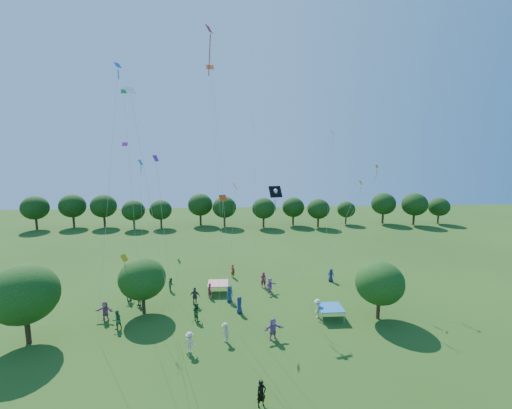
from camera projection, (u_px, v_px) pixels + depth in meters
The scene contains 42 objects.
near_tree_west at pixel (24, 294), 27.14m from camera, with size 5.27×5.27×6.58m.
near_tree_north at pixel (142, 279), 32.43m from camera, with size 4.40×4.40×5.44m.
near_tree_east at pixel (380, 283), 31.33m from camera, with size 4.40×4.40×5.46m.
treeline at pixel (234, 207), 70.47m from camera, with size 88.01×8.77×6.77m.
tent_red_stripe at pixel (218, 283), 37.63m from camera, with size 2.20×2.20×1.10m.
tent_blue at pixel (330, 308), 31.79m from camera, with size 2.20×2.20×1.10m.
man_in_black at pixel (261, 394), 20.75m from camera, with size 0.64×0.41×1.71m, color black.
crowd_person_0 at pixel (230, 294), 35.28m from camera, with size 0.86×0.47×1.75m, color navy.
crowd_person_1 at pixel (233, 271), 42.13m from camera, with size 0.63×0.40×1.67m, color maroon.
crowd_person_2 at pixel (197, 312), 31.38m from camera, with size 0.82×0.44×1.67m, color #255323.
crowd_person_3 at pixel (317, 308), 31.96m from camera, with size 1.16×0.52×1.78m, color beige.
crowd_person_4 at pixel (195, 296), 34.53m from camera, with size 1.09×0.50×1.86m, color #483C3A.
crowd_person_5 at pixel (105, 311), 31.44m from camera, with size 1.68×0.60×1.80m, color #92557E.
crowd_person_6 at pixel (331, 275), 40.79m from camera, with size 0.78×0.42×1.59m, color navy.
crowd_person_7 at pixel (263, 280), 39.05m from camera, with size 0.68×0.44×1.83m, color maroon.
crowd_person_8 at pixel (171, 284), 38.05m from camera, with size 0.76×0.41×1.53m, color #255725.
crowd_person_9 at pixel (190, 342), 26.36m from camera, with size 1.09×0.49×1.67m, color beige.
crowd_person_10 at pixel (139, 298), 34.47m from camera, with size 0.93×0.42×1.59m, color #36332B.
crowd_person_11 at pixel (270, 285), 37.50m from camera, with size 1.59×0.57×1.70m, color #AC66AF.
crowd_person_12 at pixel (239, 305), 32.83m from camera, with size 0.82×0.44×1.66m, color navy.
crowd_person_13 at pixel (209, 290), 36.32m from camera, with size 0.59×0.38×1.57m, color maroon.
crowd_person_14 at pixel (117, 320), 29.90m from camera, with size 0.83×0.45×1.69m, color #296131.
crowd_person_15 at pixel (225, 332), 27.87m from camera, with size 1.06×0.48×1.62m, color #B3A68F.
crowd_person_16 at pixel (129, 292), 35.47m from camera, with size 1.13×0.51×1.92m, color #413B34.
crowd_person_17 at pixel (273, 329), 28.20m from camera, with size 1.74×0.62×1.86m, color #925694.
pirate_kite at pixel (276, 193), 33.26m from camera, with size 3.60×4.66×10.75m.
red_high_kite at pixel (214, 93), 27.09m from camera, with size 1.91×0.75×23.74m.
small_kite_0 at pixel (213, 119), 32.73m from camera, with size 1.47×1.29×22.13m.
small_kite_1 at pixel (125, 261), 31.55m from camera, with size 0.94×1.50×4.71m.
small_kite_2 at pixel (234, 199), 32.88m from camera, with size 1.07×2.38×11.15m.
small_kite_3 at pixel (128, 146), 32.72m from camera, with size 0.99×1.01×19.91m.
small_kite_4 at pixel (112, 138), 26.97m from camera, with size 2.65×1.67×20.93m.
small_kite_5 at pixel (162, 211), 24.19m from camera, with size 0.35×4.63×13.87m.
small_kite_6 at pixel (331, 162), 38.78m from camera, with size 0.73×2.55×16.38m.
small_kite_7 at pixel (141, 186), 33.71m from camera, with size 0.35×1.41×13.31m.
small_kite_8 at pixel (222, 219), 27.99m from camera, with size 0.89×1.39×10.64m.
small_kite_9 at pixel (364, 192), 39.32m from camera, with size 5.60×2.40×12.63m.
small_kite_10 at pixel (353, 200), 38.15m from camera, with size 3.14×3.94×10.98m.
small_kite_11 at pixel (179, 264), 34.27m from camera, with size 0.90×1.63×3.48m.
small_kite_12 at pixel (254, 168), 37.94m from camera, with size 0.36×3.13×17.12m.
small_kite_13 at pixel (133, 171), 39.93m from camera, with size 5.62×5.86×15.19m.
small_kite_14 at pixel (141, 149), 23.76m from camera, with size 1.80×4.14×18.33m.
Camera 1 is at (-1.91, -14.28, 15.41)m, focal length 24.00 mm.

